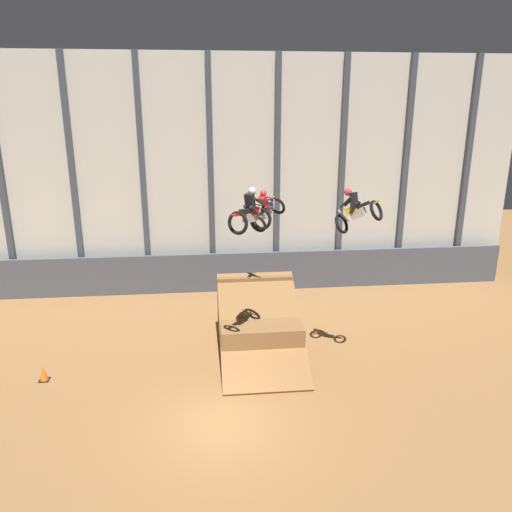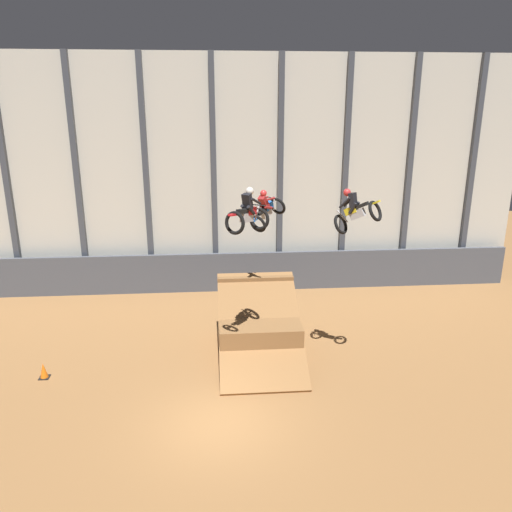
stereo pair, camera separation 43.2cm
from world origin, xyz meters
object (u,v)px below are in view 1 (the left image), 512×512
object	(u,v)px
dirt_ramp	(258,327)
rider_bike_right_air	(356,211)
rider_bike_center_air	(267,210)
rider_bike_left_air	(250,214)
traffic_cone_near_ramp	(44,373)

from	to	relation	value
dirt_ramp	rider_bike_right_air	world-z (taller)	rider_bike_right_air
rider_bike_center_air	rider_bike_right_air	distance (m)	3.78
rider_bike_left_air	rider_bike_right_air	xyz separation A→B (m)	(3.75, 1.03, -0.21)
rider_bike_left_air	traffic_cone_near_ramp	xyz separation A→B (m)	(-7.35, 1.20, -5.92)
dirt_ramp	traffic_cone_near_ramp	world-z (taller)	dirt_ramp
rider_bike_center_air	rider_bike_right_air	bearing A→B (deg)	-0.24
dirt_ramp	rider_bike_right_air	size ratio (longest dim) A/B	2.88
rider_bike_left_air	traffic_cone_near_ramp	world-z (taller)	rider_bike_left_air
rider_bike_center_air	rider_bike_right_air	xyz separation A→B (m)	(2.79, -2.51, 0.42)
dirt_ramp	rider_bike_left_air	distance (m)	5.99
rider_bike_left_air	traffic_cone_near_ramp	bearing A→B (deg)	-151.11
dirt_ramp	rider_bike_center_air	bearing A→B (deg)	60.90
rider_bike_left_air	rider_bike_center_air	distance (m)	3.72
dirt_ramp	traffic_cone_near_ramp	distance (m)	8.12
rider_bike_right_air	traffic_cone_near_ramp	distance (m)	12.49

